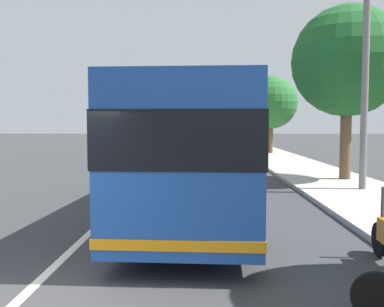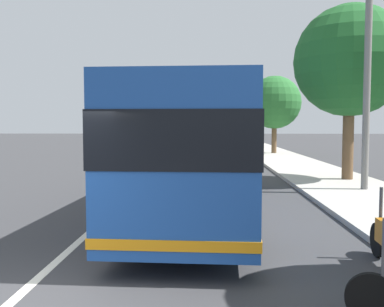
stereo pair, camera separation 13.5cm
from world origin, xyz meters
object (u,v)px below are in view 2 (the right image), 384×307
Objects in this scene: car_behind_bus at (205,141)px; car_side_street at (214,144)px; roadside_tree_mid_block at (350,61)px; utility_pole at (367,71)px; coach_bus at (198,146)px; car_oncoming at (165,141)px; roadside_tree_far_block at (275,103)px.

car_side_street is at bearing -175.05° from car_behind_bus.
car_behind_bus is 27.12m from roadside_tree_mid_block.
car_behind_bus is at bearing 11.10° from utility_pole.
roadside_tree_mid_block is 0.86× the size of utility_pole.
roadside_tree_mid_block is at bearing -41.98° from coach_bus.
coach_bus is at bearing 179.32° from car_side_street.
car_oncoming is 14.04m from roadside_tree_far_block.
roadside_tree_mid_block is at bearing -178.26° from roadside_tree_far_block.
roadside_tree_mid_block is at bearing -168.05° from car_behind_bus.
utility_pole reaches higher than car_behind_bus.
car_oncoming is 0.66× the size of roadside_tree_far_block.
roadside_tree_far_block reaches higher than coach_bus.
roadside_tree_far_block is (16.18, 0.49, -0.77)m from roadside_tree_mid_block.
car_oncoming is 4.03m from car_behind_bus.
roadside_tree_far_block is at bearing -111.74° from car_side_street.
coach_bus is 6.85m from utility_pole.
coach_bus is 22.91m from roadside_tree_far_block.
roadside_tree_mid_block is 1.15× the size of roadside_tree_far_block.
car_oncoming is at bearing 9.75° from coach_bus.
roadside_tree_mid_block is at bearing -6.13° from utility_pole.
car_side_street is 19.28m from roadside_tree_mid_block.
roadside_tree_mid_block is at bearing -163.17° from car_side_street.
car_behind_bus is (32.11, 0.10, -1.07)m from coach_bus.
coach_bus is 2.74× the size of car_oncoming.
car_behind_bus is at bearing 2.56° from coach_bus.
car_side_street is (-7.83, -4.85, 0.03)m from car_oncoming.
utility_pole is (3.25, -5.56, 2.35)m from coach_bus.
roadside_tree_far_block is (-9.95, -5.46, 3.35)m from car_behind_bus.
utility_pole is at bearing -57.27° from coach_bus.
car_side_street is 0.53× the size of utility_pole.
utility_pole is (-28.69, -9.69, 3.44)m from car_oncoming.
car_side_street is 6.04m from roadside_tree_far_block.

